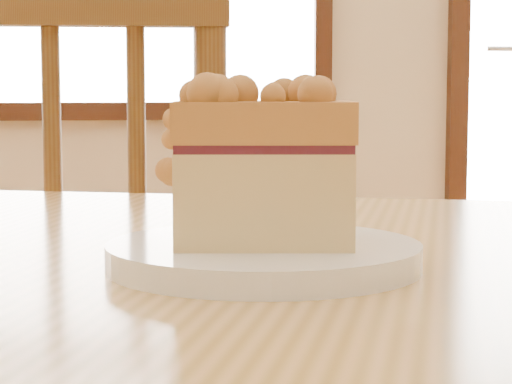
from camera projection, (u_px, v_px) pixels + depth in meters
cafe_chair_main at (68, 349)px, 1.36m from camera, size 0.48×0.48×1.01m
plate at (264, 257)px, 0.65m from camera, size 0.20×0.20×0.02m
cake_slice at (263, 163)px, 0.64m from camera, size 0.13×0.10×0.11m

